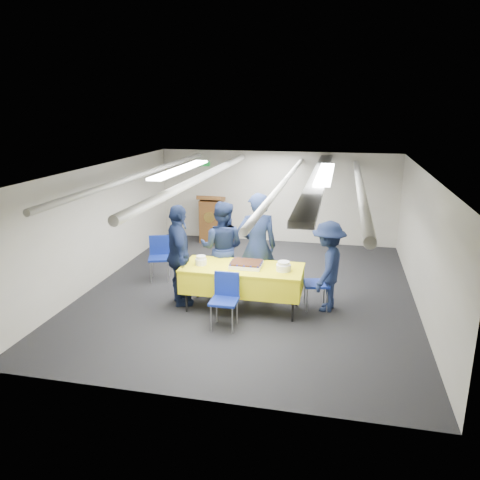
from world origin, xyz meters
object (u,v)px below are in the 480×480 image
Objects in this scene: sailor_b at (222,248)px; sailor_d at (328,266)px; podium at (212,219)px; sheet_cake at (246,264)px; chair_near at (225,294)px; sailor_c at (179,256)px; sailor_a at (257,247)px; chair_right at (321,279)px; serving_table at (242,278)px; chair_left at (159,253)px.

sailor_b is 1.98m from sailor_d.
sheet_cake is at bearing -66.36° from podium.
sailor_c is at bearing 146.28° from chair_near.
sailor_b is (-0.68, 0.15, -0.11)m from sailor_a.
sailor_a reaches higher than chair_near.
chair_right is at bearing 169.59° from sailor_b.
sailor_c reaches higher than serving_table.
sailor_a reaches higher than chair_left.
serving_table is at bearing -67.70° from sailor_d.
sailor_d is at bearing -13.84° from chair_left.
sailor_d reaches higher than chair_left.
sailor_b is at bearing -66.62° from sailor_c.
sailor_c is (-0.59, -0.69, 0.03)m from sailor_b.
sailor_a reaches higher than sailor_b.
sailor_c reaches higher than sailor_b.
sheet_cake is 0.62× the size of chair_near.
sailor_c is 2.55m from sailor_d.
chair_near reaches higher than sheet_cake.
sailor_b is 0.97× the size of sailor_c.
sailor_a is at bearing -89.68° from sailor_d.
podium is 0.72× the size of sailor_b.
sailor_b is 0.91m from sailor_c.
sailor_c is (-1.12, -0.02, 0.33)m from serving_table.
chair_near is at bearing -47.26° from sailor_d.
sailor_d is at bearing -14.86° from chair_right.
sailor_b is (1.42, -0.45, 0.34)m from chair_left.
chair_left is at bearing 150.04° from serving_table.
chair_left is 3.47m from sailor_d.
sailor_b is (1.10, -3.20, 0.25)m from podium.
podium reaches higher than chair_left.
serving_table is 1.31× the size of sailor_d.
sailor_b is (-1.85, 0.35, 0.34)m from chair_right.
sailor_b reaches higher than chair_left.
sailor_a is 1.29m from sailor_d.
sailor_b is at bearing 131.80° from sheet_cake.
chair_near is at bearing -71.78° from podium.
serving_table is 2.35× the size of chair_right.
sailor_c reaches higher than chair_near.
podium is 3.94m from sailor_c.
sailor_a reaches higher than sailor_d.
chair_near is 1.31m from sailor_a.
podium is 0.80× the size of sailor_d.
chair_near is 1.84m from sailor_d.
sailor_a is 1.09× the size of sailor_c.
serving_table is at bearing -166.35° from chair_right.
sailor_c is (-0.99, 0.66, 0.36)m from chair_near.
podium is at bearing -80.70° from sailor_a.
sheet_cake is 0.62× the size of chair_left.
chair_left is 0.45× the size of sailor_a.
podium reaches higher than chair_near.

